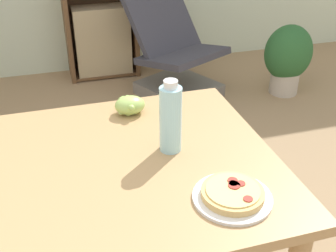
% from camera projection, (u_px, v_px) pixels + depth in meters
% --- Properties ---
extents(dining_table, '(1.27, 0.86, 0.75)m').
position_uv_depth(dining_table, '(76.00, 196.00, 1.32)').
color(dining_table, tan).
rests_on(dining_table, ground_plane).
extents(pizza_on_plate, '(0.22, 0.22, 0.04)m').
position_uv_depth(pizza_on_plate, '(233.00, 195.00, 1.15)').
color(pizza_on_plate, white).
rests_on(pizza_on_plate, dining_table).
extents(grape_bunch, '(0.11, 0.10, 0.07)m').
position_uv_depth(grape_bunch, '(130.00, 105.00, 1.57)').
color(grape_bunch, '#A8CC66').
rests_on(grape_bunch, dining_table).
extents(drink_bottle, '(0.07, 0.07, 0.24)m').
position_uv_depth(drink_bottle, '(171.00, 118.00, 1.32)').
color(drink_bottle, '#A3DBEA').
rests_on(drink_bottle, dining_table).
extents(lounge_chair_far, '(0.80, 0.93, 0.88)m').
position_uv_depth(lounge_chair_far, '(174.00, 60.00, 3.32)').
color(lounge_chair_far, slate).
rests_on(lounge_chair_far, ground_plane).
extents(potted_plant_floor, '(0.38, 0.33, 0.56)m').
position_uv_depth(potted_plant_floor, '(288.00, 57.00, 3.32)').
color(potted_plant_floor, '#BCB2A3').
rests_on(potted_plant_floor, ground_plane).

